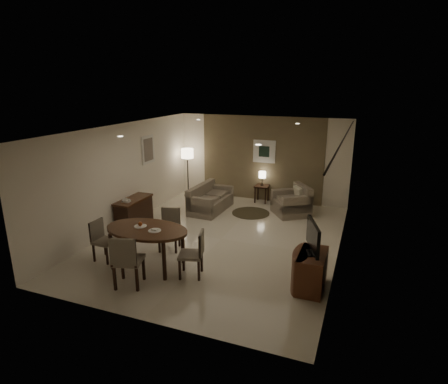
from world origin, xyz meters
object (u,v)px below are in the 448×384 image
at_px(armchair, 291,200).
at_px(dining_table, 148,247).
at_px(tv_cabinet, 312,271).
at_px(chair_left, 105,241).
at_px(chair_near, 128,260).
at_px(chair_far, 169,230).
at_px(console_desk, 134,212).
at_px(chair_right, 191,254).
at_px(side_table, 262,194).
at_px(floor_lamp, 188,173).
at_px(sofa, 211,198).

bearing_deg(armchair, dining_table, -62.02).
bearing_deg(tv_cabinet, chair_left, -174.33).
xyz_separation_m(tv_cabinet, chair_near, (-3.22, -1.13, 0.17)).
bearing_deg(chair_near, chair_far, -104.10).
height_order(console_desk, chair_left, chair_left).
distance_m(console_desk, chair_left, 2.01).
relative_size(chair_near, chair_right, 1.12).
relative_size(console_desk, side_table, 2.20).
bearing_deg(chair_far, chair_right, -58.34).
relative_size(console_desk, chair_far, 1.28).
height_order(console_desk, side_table, console_desk).
xyz_separation_m(chair_left, floor_lamp, (-0.47, 4.92, 0.36)).
distance_m(chair_right, floor_lamp, 5.50).
bearing_deg(console_desk, floor_lamp, 87.88).
bearing_deg(chair_near, tv_cabinet, -177.04).
height_order(chair_left, chair_right, chair_right).
height_order(chair_far, sofa, chair_far).
xyz_separation_m(side_table, floor_lamp, (-2.50, -0.24, 0.53)).
distance_m(dining_table, chair_right, 1.02).
distance_m(sofa, armchair, 2.37).
distance_m(sofa, side_table, 1.81).
bearing_deg(chair_far, tv_cabinet, -24.69).
distance_m(chair_left, chair_right, 2.02).
relative_size(dining_table, chair_near, 1.70).
relative_size(tv_cabinet, chair_far, 0.96).
bearing_deg(chair_far, armchair, 42.31).
bearing_deg(chair_left, side_table, -19.38).
relative_size(dining_table, armchair, 1.87).
height_order(armchair, side_table, armchair).
bearing_deg(tv_cabinet, side_table, 115.72).
bearing_deg(side_table, chair_near, -99.08).
xyz_separation_m(dining_table, armchair, (2.14, 4.23, 0.01)).
bearing_deg(chair_near, armchair, -128.55).
distance_m(dining_table, chair_far, 0.87).
bearing_deg(chair_right, dining_table, -108.96).
distance_m(tv_cabinet, chair_right, 2.33).
bearing_deg(chair_near, dining_table, -100.02).
bearing_deg(floor_lamp, sofa, -40.43).
bearing_deg(armchair, chair_left, -71.24).
bearing_deg(console_desk, chair_near, -57.54).
bearing_deg(chair_near, floor_lamp, -90.85).
xyz_separation_m(chair_right, armchair, (1.12, 4.29, -0.04)).
xyz_separation_m(armchair, floor_lamp, (-3.61, 0.60, 0.38)).
relative_size(chair_left, sofa, 0.54).
height_order(chair_left, sofa, chair_left).
relative_size(chair_near, side_table, 1.92).
relative_size(chair_right, floor_lamp, 0.58).
xyz_separation_m(dining_table, chair_left, (-1.00, -0.09, 0.02)).
relative_size(chair_left, floor_lamp, 0.55).
bearing_deg(console_desk, armchair, 32.79).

